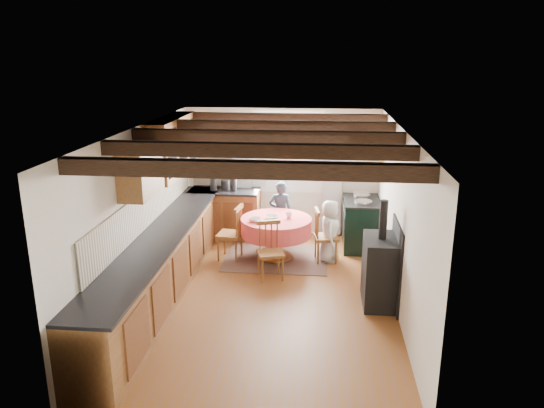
# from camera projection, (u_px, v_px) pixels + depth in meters

# --- Properties ---
(floor) EXTENTS (3.60, 5.50, 0.00)m
(floor) POSITION_uv_depth(u_px,v_px,m) (267.00, 296.00, 7.48)
(floor) COLOR brown
(floor) RESTS_ON ground
(ceiling) EXTENTS (3.60, 5.50, 0.00)m
(ceiling) POSITION_uv_depth(u_px,v_px,m) (266.00, 130.00, 6.81)
(ceiling) COLOR white
(ceiling) RESTS_ON ground
(wall_back) EXTENTS (3.60, 0.00, 2.40)m
(wall_back) POSITION_uv_depth(u_px,v_px,m) (282.00, 172.00, 9.77)
(wall_back) COLOR silver
(wall_back) RESTS_ON ground
(wall_front) EXTENTS (3.60, 0.00, 2.40)m
(wall_front) POSITION_uv_depth(u_px,v_px,m) (233.00, 313.00, 4.52)
(wall_front) COLOR silver
(wall_front) RESTS_ON ground
(wall_left) EXTENTS (0.00, 5.50, 2.40)m
(wall_left) POSITION_uv_depth(u_px,v_px,m) (140.00, 213.00, 7.31)
(wall_left) COLOR silver
(wall_left) RESTS_ON ground
(wall_right) EXTENTS (0.00, 5.50, 2.40)m
(wall_right) POSITION_uv_depth(u_px,v_px,m) (399.00, 221.00, 6.98)
(wall_right) COLOR silver
(wall_right) RESTS_ON ground
(beam_a) EXTENTS (3.60, 0.16, 0.16)m
(beam_a) POSITION_uv_depth(u_px,v_px,m) (244.00, 169.00, 4.92)
(beam_a) COLOR #352013
(beam_a) RESTS_ON ceiling
(beam_b) EXTENTS (3.60, 0.16, 0.16)m
(beam_b) POSITION_uv_depth(u_px,v_px,m) (257.00, 150.00, 5.88)
(beam_b) COLOR #352013
(beam_b) RESTS_ON ceiling
(beam_c) EXTENTS (3.60, 0.16, 0.16)m
(beam_c) POSITION_uv_depth(u_px,v_px,m) (266.00, 137.00, 6.83)
(beam_c) COLOR #352013
(beam_c) RESTS_ON ceiling
(beam_d) EXTENTS (3.60, 0.16, 0.16)m
(beam_d) POSITION_uv_depth(u_px,v_px,m) (273.00, 126.00, 7.79)
(beam_d) COLOR #352013
(beam_d) RESTS_ON ceiling
(beam_e) EXTENTS (3.60, 0.16, 0.16)m
(beam_e) POSITION_uv_depth(u_px,v_px,m) (279.00, 118.00, 8.74)
(beam_e) COLOR #352013
(beam_e) RESTS_ON ceiling
(splash_left) EXTENTS (0.02, 4.50, 0.55)m
(splash_left) POSITION_uv_depth(u_px,v_px,m) (148.00, 207.00, 7.59)
(splash_left) COLOR beige
(splash_left) RESTS_ON wall_left
(splash_back) EXTENTS (1.40, 0.02, 0.55)m
(splash_back) POSITION_uv_depth(u_px,v_px,m) (229.00, 172.00, 9.84)
(splash_back) COLOR beige
(splash_back) RESTS_ON wall_back
(base_cabinet_left) EXTENTS (0.60, 5.30, 0.88)m
(base_cabinet_left) POSITION_uv_depth(u_px,v_px,m) (163.00, 264.00, 7.50)
(base_cabinet_left) COLOR #915A38
(base_cabinet_left) RESTS_ON floor
(base_cabinet_back) EXTENTS (1.30, 0.60, 0.88)m
(base_cabinet_back) POSITION_uv_depth(u_px,v_px,m) (225.00, 214.00, 9.79)
(base_cabinet_back) COLOR #915A38
(base_cabinet_back) RESTS_ON floor
(worktop_left) EXTENTS (0.64, 5.30, 0.04)m
(worktop_left) POSITION_uv_depth(u_px,v_px,m) (163.00, 234.00, 7.36)
(worktop_left) COLOR black
(worktop_left) RESTS_ON base_cabinet_left
(worktop_back) EXTENTS (1.30, 0.64, 0.04)m
(worktop_back) POSITION_uv_depth(u_px,v_px,m) (224.00, 191.00, 9.65)
(worktop_back) COLOR black
(worktop_back) RESTS_ON base_cabinet_back
(wall_cabinet_glass) EXTENTS (0.34, 1.80, 0.90)m
(wall_cabinet_glass) POSITION_uv_depth(u_px,v_px,m) (172.00, 146.00, 8.23)
(wall_cabinet_glass) COLOR #915A38
(wall_cabinet_glass) RESTS_ON wall_left
(wall_cabinet_solid) EXTENTS (0.34, 0.90, 0.70)m
(wall_cabinet_solid) POSITION_uv_depth(u_px,v_px,m) (140.00, 169.00, 6.81)
(wall_cabinet_solid) COLOR #915A38
(wall_cabinet_solid) RESTS_ON wall_left
(window_frame) EXTENTS (1.34, 0.03, 1.54)m
(window_frame) POSITION_uv_depth(u_px,v_px,m) (287.00, 152.00, 9.63)
(window_frame) COLOR white
(window_frame) RESTS_ON wall_back
(window_pane) EXTENTS (1.20, 0.01, 1.40)m
(window_pane) POSITION_uv_depth(u_px,v_px,m) (287.00, 152.00, 9.64)
(window_pane) COLOR white
(window_pane) RESTS_ON wall_back
(curtain_left) EXTENTS (0.35, 0.10, 2.10)m
(curtain_left) POSITION_uv_depth(u_px,v_px,m) (242.00, 178.00, 9.77)
(curtain_left) COLOR silver
(curtain_left) RESTS_ON wall_back
(curtain_right) EXTENTS (0.35, 0.10, 2.10)m
(curtain_right) POSITION_uv_depth(u_px,v_px,m) (333.00, 180.00, 9.61)
(curtain_right) COLOR silver
(curtain_right) RESTS_ON wall_back
(curtain_rod) EXTENTS (2.00, 0.03, 0.03)m
(curtain_rod) POSITION_uv_depth(u_px,v_px,m) (287.00, 120.00, 9.38)
(curtain_rod) COLOR black
(curtain_rod) RESTS_ON wall_back
(wall_picture) EXTENTS (0.04, 0.50, 0.60)m
(wall_picture) POSITION_uv_depth(u_px,v_px,m) (381.00, 152.00, 9.04)
(wall_picture) COLOR gold
(wall_picture) RESTS_ON wall_right
(wall_plate) EXTENTS (0.30, 0.02, 0.30)m
(wall_plate) POSITION_uv_depth(u_px,v_px,m) (339.00, 147.00, 9.50)
(wall_plate) COLOR silver
(wall_plate) RESTS_ON wall_back
(rug) EXTENTS (1.73, 1.34, 0.01)m
(rug) POSITION_uv_depth(u_px,v_px,m) (276.00, 258.00, 8.85)
(rug) COLOR #4F3D37
(rug) RESTS_ON floor
(dining_table) EXTENTS (1.19, 1.19, 0.72)m
(dining_table) POSITION_uv_depth(u_px,v_px,m) (276.00, 239.00, 8.75)
(dining_table) COLOR #F64E5F
(dining_table) RESTS_ON floor
(chair_near) EXTENTS (0.49, 0.50, 0.90)m
(chair_near) POSITION_uv_depth(u_px,v_px,m) (271.00, 251.00, 7.95)
(chair_near) COLOR brown
(chair_near) RESTS_ON floor
(chair_left) EXTENTS (0.47, 0.46, 0.94)m
(chair_left) POSITION_uv_depth(u_px,v_px,m) (230.00, 232.00, 8.71)
(chair_left) COLOR brown
(chair_left) RESTS_ON floor
(chair_right) EXTENTS (0.46, 0.45, 0.91)m
(chair_right) POSITION_uv_depth(u_px,v_px,m) (326.00, 235.00, 8.62)
(chair_right) COLOR brown
(chair_right) RESTS_ON floor
(aga_range) EXTENTS (0.63, 0.98, 0.90)m
(aga_range) POSITION_uv_depth(u_px,v_px,m) (361.00, 223.00, 9.24)
(aga_range) COLOR black
(aga_range) RESTS_ON floor
(cast_iron_stove) EXTENTS (0.45, 0.75, 1.50)m
(cast_iron_stove) POSITION_uv_depth(u_px,v_px,m) (381.00, 253.00, 7.07)
(cast_iron_stove) COLOR black
(cast_iron_stove) RESTS_ON floor
(child_far) EXTENTS (0.45, 0.32, 1.17)m
(child_far) POSITION_uv_depth(u_px,v_px,m) (280.00, 213.00, 9.40)
(child_far) COLOR #283641
(child_far) RESTS_ON floor
(child_right) EXTENTS (0.35, 0.52, 1.05)m
(child_right) POSITION_uv_depth(u_px,v_px,m) (330.00, 231.00, 8.61)
(child_right) COLOR silver
(child_right) RESTS_ON floor
(bowl_a) EXTENTS (0.33, 0.33, 0.06)m
(bowl_a) POSITION_uv_depth(u_px,v_px,m) (272.00, 218.00, 8.59)
(bowl_a) COLOR silver
(bowl_a) RESTS_ON dining_table
(bowl_b) EXTENTS (0.24, 0.24, 0.06)m
(bowl_b) POSITION_uv_depth(u_px,v_px,m) (255.00, 220.00, 8.48)
(bowl_b) COLOR silver
(bowl_b) RESTS_ON dining_table
(cup) EXTENTS (0.15, 0.15, 0.10)m
(cup) POSITION_uv_depth(u_px,v_px,m) (289.00, 215.00, 8.65)
(cup) COLOR silver
(cup) RESTS_ON dining_table
(canister_tall) EXTENTS (0.14, 0.14, 0.25)m
(canister_tall) POSITION_uv_depth(u_px,v_px,m) (214.00, 184.00, 9.57)
(canister_tall) COLOR #262628
(canister_tall) RESTS_ON worktop_back
(canister_wide) EXTENTS (0.16, 0.16, 0.18)m
(canister_wide) POSITION_uv_depth(u_px,v_px,m) (226.00, 185.00, 9.64)
(canister_wide) COLOR #262628
(canister_wide) RESTS_ON worktop_back
(canister_slim) EXTENTS (0.10, 0.10, 0.29)m
(canister_slim) POSITION_uv_depth(u_px,v_px,m) (234.00, 184.00, 9.51)
(canister_slim) COLOR #262628
(canister_slim) RESTS_ON worktop_back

